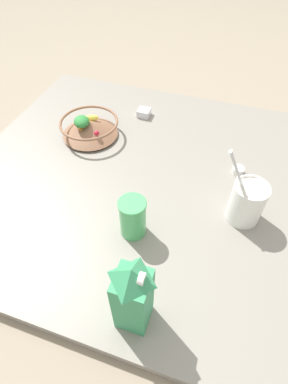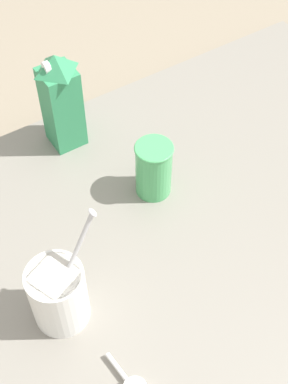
# 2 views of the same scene
# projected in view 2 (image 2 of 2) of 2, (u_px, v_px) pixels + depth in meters

# --- Properties ---
(ground_plane) EXTENTS (6.00, 6.00, 0.00)m
(ground_plane) POSITION_uv_depth(u_px,v_px,m) (259.00, 252.00, 1.12)
(ground_plane) COLOR gray
(countertop) EXTENTS (1.14, 1.14, 0.04)m
(countertop) POSITION_uv_depth(u_px,v_px,m) (260.00, 247.00, 1.10)
(countertop) COLOR gray
(countertop) RESTS_ON ground_plane
(milk_carton) EXTENTS (0.07, 0.07, 0.24)m
(milk_carton) POSITION_uv_depth(u_px,v_px,m) (61.00, 101.00, 1.17)
(milk_carton) COLOR #338C59
(milk_carton) RESTS_ON countertop
(yogurt_tub) EXTENTS (0.10, 0.14, 0.25)m
(yogurt_tub) POSITION_uv_depth(u_px,v_px,m) (58.00, 293.00, 0.93)
(yogurt_tub) COLOR white
(yogurt_tub) RESTS_ON countertop
(drinking_cup) EXTENTS (0.08, 0.08, 0.13)m
(drinking_cup) POSITION_uv_depth(u_px,v_px,m) (154.00, 168.00, 1.12)
(drinking_cup) COLOR #4CB266
(drinking_cup) RESTS_ON countertop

